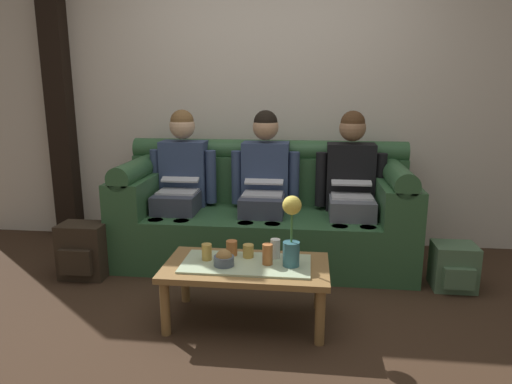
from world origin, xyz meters
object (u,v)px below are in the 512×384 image
cup_far_left (268,254)px  backpack_right (454,267)px  person_right (351,183)px  cup_far_right (249,251)px  snack_bowl (224,259)px  person_middle (264,181)px  flower_vase (292,231)px  cup_near_right (232,248)px  backpack_left (84,251)px  couch (264,216)px  coffee_table (246,271)px  cup_near_left (275,248)px  cup_far_center (207,252)px  person_left (181,179)px

cup_far_left → backpack_right: cup_far_left is taller
person_right → cup_far_right: 1.21m
person_right → snack_bowl: size_ratio=10.13×
person_middle → person_right: same height
flower_vase → cup_near_right: bearing=160.6°
person_middle → cup_far_left: 1.10m
cup_far_left → cup_far_right: 0.16m
person_middle → backpack_left: bearing=-157.3°
couch → snack_bowl: (-0.12, -1.12, 0.05)m
person_middle → cup_near_right: size_ratio=13.22×
couch → backpack_left: couch is taller
backpack_left → snack_bowl: bearing=-26.0°
cup_far_left → person_right: bearing=62.3°
couch → coffee_table: size_ratio=2.37×
backpack_right → person_right: bearing=148.6°
cup_near_left → backpack_right: 1.37m
couch → person_right: size_ratio=1.90×
person_right → cup_near_left: bearing=-118.7°
cup_near_left → coffee_table: bearing=-147.9°
cup_near_right → cup_far_left: (0.24, -0.12, 0.02)m
cup_far_center → backpack_left: size_ratio=0.24×
person_right → cup_far_left: 1.23m
flower_vase → cup_near_left: (-0.10, 0.12, -0.16)m
coffee_table → person_middle: bearing=90.0°
cup_near_left → flower_vase: bearing=-48.9°
snack_bowl → cup_far_right: (0.13, 0.15, 0.00)m
backpack_right → backpack_left: bearing=-177.6°
person_right → cup_near_left: 1.12m
backpack_left → backpack_right: backpack_left is taller
person_left → flower_vase: person_left is taller
cup_far_center → person_middle: bearing=76.8°
backpack_right → cup_far_right: bearing=-158.8°
cup_far_center → cup_far_left: (0.37, -0.03, 0.01)m
person_middle → snack_bowl: size_ratio=10.13×
couch → person_middle: size_ratio=1.90×
person_left → cup_near_left: bearing=-48.2°
person_left → person_middle: bearing=0.0°
snack_bowl → backpack_right: 1.69m
cup_near_left → cup_near_right: size_ratio=1.30×
cup_near_left → cup_far_center: bearing=-168.7°
couch → cup_far_left: couch is taller
cup_near_right → cup_far_left: bearing=-27.9°
cup_far_center → cup_far_right: bearing=16.3°
cup_far_left → backpack_right: (1.27, 0.64, -0.28)m
couch → cup_far_right: bearing=-89.7°
cup_far_left → cup_far_center: bearing=175.7°
cup_far_center → backpack_right: bearing=20.5°
person_middle → cup_far_right: bearing=-89.7°
person_middle → coffee_table: bearing=-90.0°
cup_far_left → cup_far_right: size_ratio=1.54×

